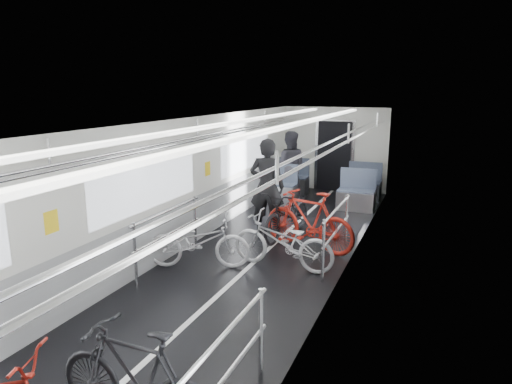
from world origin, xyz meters
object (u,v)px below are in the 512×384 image
bike_right_near (137,379)px  person_seated (289,165)px  bike_left_far (199,242)px  bike_right_far (309,220)px  person_standing (267,186)px  bike_right_mid (282,242)px  bike_aisle (288,214)px

bike_right_near → person_seated: person_seated is taller
bike_left_far → person_seated: person_seated is taller
bike_right_near → bike_right_far: size_ratio=0.89×
bike_left_far → person_standing: 2.25m
person_seated → bike_right_far: bearing=100.4°
bike_right_mid → person_seated: person_seated is taller
bike_right_mid → bike_right_far: (0.15, 1.05, 0.10)m
bike_left_far → bike_right_near: bearing=-178.8°
bike_aisle → bike_right_mid: bearing=-66.2°
bike_left_far → person_standing: bearing=-30.2°
bike_right_near → person_standing: person_standing is taller
person_standing → person_seated: size_ratio=1.07×
bike_right_near → person_seated: (-1.43, 8.61, 0.42)m
bike_right_near → person_standing: size_ratio=0.85×
bike_right_far → bike_aisle: bearing=-117.8°
bike_aisle → person_seated: bearing=116.4°
bike_left_far → bike_right_mid: size_ratio=0.97×
bike_left_far → person_seated: (-0.09, 5.13, 0.47)m
bike_right_far → bike_right_near: bearing=14.1°
person_standing → bike_right_mid: bearing=110.3°
bike_right_near → bike_right_mid: size_ratio=0.94×
bike_right_near → person_seated: 8.73m
bike_right_mid → bike_right_near: bearing=3.6°
person_seated → bike_right_mid: bearing=93.8°
person_standing → bike_right_near: bearing=91.5°
bike_right_far → bike_aisle: 0.80m
bike_right_near → bike_right_mid: bearing=-178.5°
bike_right_far → person_seated: 3.95m
bike_right_mid → bike_aisle: 1.64m
bike_right_mid → person_seated: 4.89m
bike_left_far → person_seated: 5.15m
bike_right_near → person_standing: (-0.94, 5.63, 0.48)m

